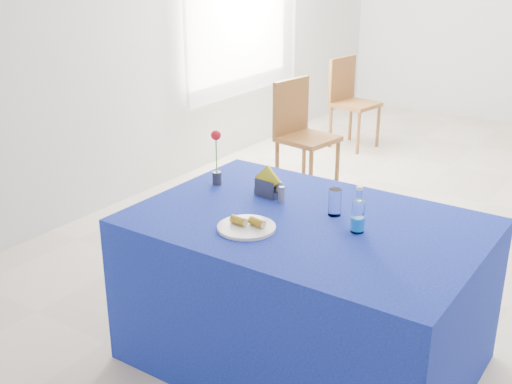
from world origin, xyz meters
TOP-DOWN VIEW (x-y plane):
  - floor at (0.00, 0.00)m, footprint 7.00×7.00m
  - plate at (-0.37, -2.09)m, footprint 0.27×0.27m
  - drinking_glass at (-0.11, -1.73)m, footprint 0.06×0.06m
  - salt_shaker at (-0.45, -1.69)m, footprint 0.03×0.03m
  - pepper_shaker at (-0.40, -1.74)m, footprint 0.03×0.03m
  - blue_table at (-0.19, -1.85)m, footprint 1.60×1.10m
  - water_bottle at (0.06, -1.84)m, footprint 0.06×0.06m
  - napkin_holder at (-0.51, -1.70)m, footprint 0.15×0.07m
  - rose_vase at (-0.83, -1.71)m, footprint 0.05×0.05m
  - chair_win_a at (-1.44, 0.21)m, footprint 0.48×0.48m
  - chair_win_b at (-1.68, 1.60)m, footprint 0.47×0.47m
  - banana_pieces at (-0.36, -2.09)m, footprint 0.16×0.08m

SIDE VIEW (x-z plane):
  - floor at x=0.00m, z-range 0.00..0.00m
  - blue_table at x=-0.19m, z-range 0.00..0.76m
  - chair_win_b at x=-1.68m, z-range 0.07..0.98m
  - chair_win_a at x=-1.44m, z-range 0.07..1.01m
  - plate at x=-0.37m, z-range 0.76..0.77m
  - banana_pieces at x=-0.36m, z-range 0.77..0.81m
  - salt_shaker at x=-0.45m, z-range 0.76..0.84m
  - pepper_shaker at x=-0.40m, z-range 0.76..0.84m
  - napkin_holder at x=-0.51m, z-range 0.73..0.89m
  - drinking_glass at x=-0.11m, z-range 0.76..0.89m
  - water_bottle at x=0.06m, z-range 0.72..0.94m
  - rose_vase at x=-0.83m, z-range 0.76..1.06m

